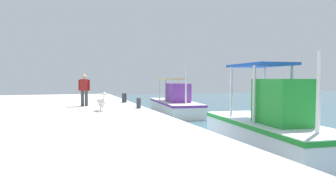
{
  "coord_description": "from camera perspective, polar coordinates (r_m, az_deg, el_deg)",
  "views": [
    {
      "loc": [
        9.76,
        -3.6,
        2.2
      ],
      "look_at": [
        -5.14,
        1.5,
        1.35
      ],
      "focal_mm": 31.38,
      "sensor_mm": 36.0,
      "label": 1
    }
  ],
  "objects": [
    {
      "name": "quay_pier",
      "position": [
        10.02,
        -26.85,
        -7.58
      ],
      "size": [
        36.0,
        10.0,
        0.8
      ],
      "primitive_type": "cube",
      "color": "#B2B2AD",
      "rests_on": "ground"
    },
    {
      "name": "fishing_boat_nearest",
      "position": [
        18.26,
        1.36,
        -1.83
      ],
      "size": [
        6.54,
        2.46,
        3.03
      ],
      "color": "white",
      "rests_on": "ground"
    },
    {
      "name": "fishing_boat_second",
      "position": [
        8.94,
        19.14,
        -6.47
      ],
      "size": [
        5.44,
        2.23,
        2.8
      ],
      "color": "white",
      "rests_on": "ground"
    },
    {
      "name": "pelican",
      "position": [
        13.15,
        -12.71,
        -1.35
      ],
      "size": [
        0.97,
        0.52,
        0.82
      ],
      "color": "tan",
      "rests_on": "quay_pier"
    },
    {
      "name": "fisherman_standing",
      "position": [
        15.56,
        -15.96,
        1.07
      ],
      "size": [
        0.33,
        0.57,
        1.62
      ],
      "color": "#3F3F42",
      "rests_on": "quay_pier"
    },
    {
      "name": "mooring_bollard_nearest",
      "position": [
        17.51,
        -8.5,
        -0.64
      ],
      "size": [
        0.28,
        0.28,
        0.54
      ],
      "primitive_type": "cylinder",
      "color": "#333338",
      "rests_on": "quay_pier"
    },
    {
      "name": "mooring_bollard_second",
      "position": [
        13.89,
        -5.73,
        -1.69
      ],
      "size": [
        0.21,
        0.21,
        0.49
      ],
      "primitive_type": "cylinder",
      "color": "#333338",
      "rests_on": "quay_pier"
    }
  ]
}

